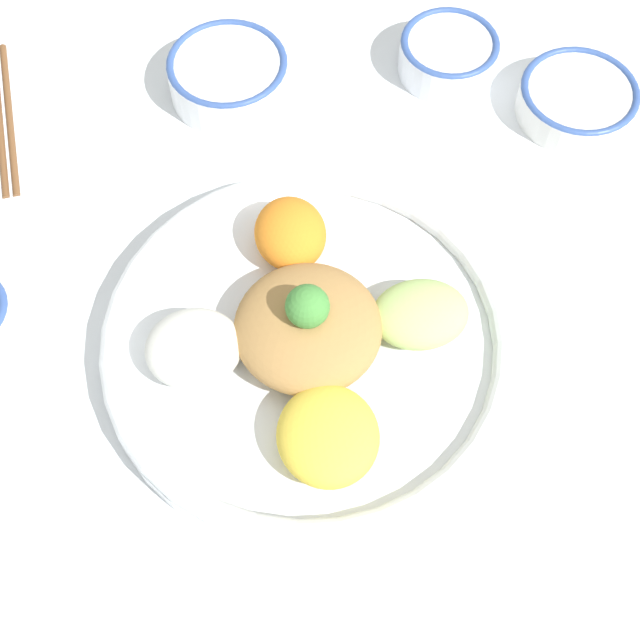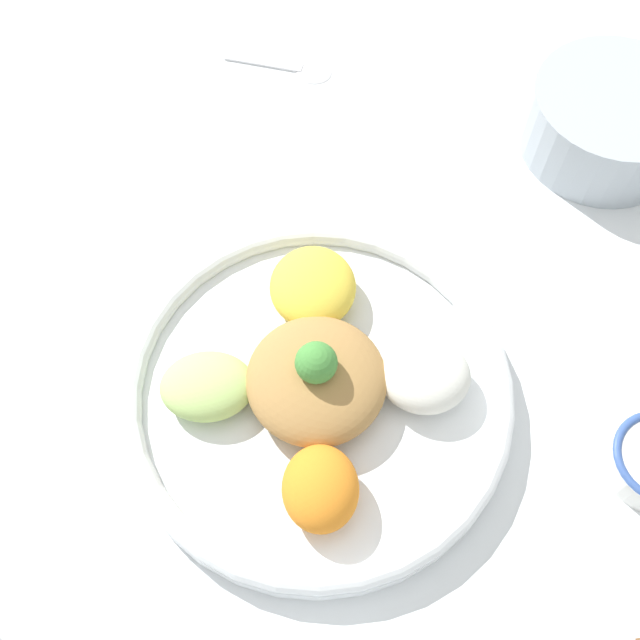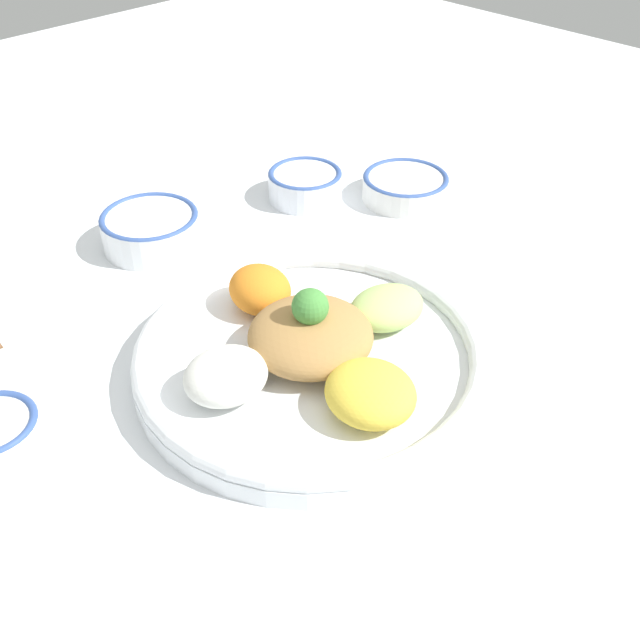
{
  "view_description": "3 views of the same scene",
  "coord_description": "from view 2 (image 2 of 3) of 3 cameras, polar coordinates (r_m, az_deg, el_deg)",
  "views": [
    {
      "loc": [
        -0.34,
        0.08,
        0.68
      ],
      "look_at": [
        -0.03,
        -0.03,
        0.08
      ],
      "focal_mm": 50.0,
      "sensor_mm": 36.0,
      "label": 1
    },
    {
      "loc": [
        0.24,
        -0.08,
        0.63
      ],
      "look_at": [
        -0.06,
        -0.01,
        0.07
      ],
      "focal_mm": 42.0,
      "sensor_mm": 36.0,
      "label": 2
    },
    {
      "loc": [
        -0.42,
        0.36,
        0.5
      ],
      "look_at": [
        -0.01,
        -0.04,
        0.05
      ],
      "focal_mm": 42.0,
      "sensor_mm": 36.0,
      "label": 3
    }
  ],
  "objects": [
    {
      "name": "ground_plane",
      "position": [
        0.68,
        2.28,
        -6.72
      ],
      "size": [
        2.4,
        2.4,
        0.0
      ],
      "primitive_type": "plane",
      "color": "white"
    },
    {
      "name": "serving_spoon_main",
      "position": [
        0.92,
        -2.19,
        18.7
      ],
      "size": [
        0.08,
        0.13,
        0.01
      ],
      "rotation": [
        0.0,
        0.0,
        4.27
      ],
      "color": "silver",
      "rests_on": "ground_plane"
    },
    {
      "name": "side_serving_bowl",
      "position": [
        0.87,
        21.27,
        14.15
      ],
      "size": [
        0.17,
        0.17,
        0.07
      ],
      "color": "#A8B2BC",
      "rests_on": "ground_plane"
    },
    {
      "name": "salad_platter",
      "position": [
        0.66,
        -0.21,
        -5.17
      ],
      "size": [
        0.35,
        0.35,
        0.1
      ],
      "color": "white",
      "rests_on": "ground_plane"
    }
  ]
}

